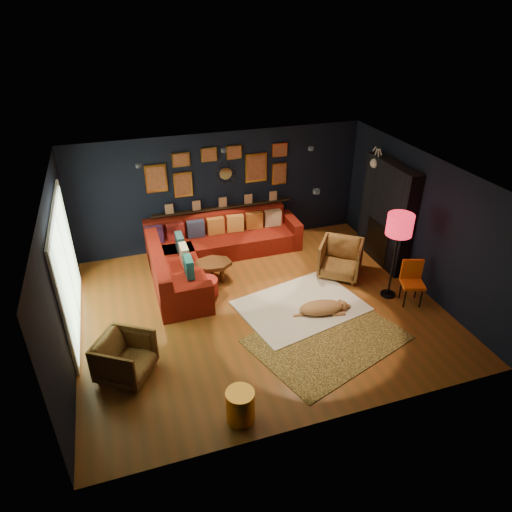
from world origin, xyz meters
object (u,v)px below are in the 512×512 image
object	(u,v)px
floor_lamp	(399,228)
dog	(322,305)
orange_chair	(412,278)
sectional	(206,253)
gold_stool	(240,406)
armchair_right	(341,257)
coffee_table	(213,265)
pouf	(206,287)
armchair_left	(125,356)

from	to	relation	value
floor_lamp	dog	bearing A→B (deg)	-174.33
orange_chair	dog	world-z (taller)	orange_chair
sectional	gold_stool	size ratio (longest dim) A/B	6.84
dog	armchair_right	bearing A→B (deg)	59.22
armchair_right	coffee_table	bearing A→B (deg)	-157.19
pouf	floor_lamp	distance (m)	3.77
pouf	orange_chair	xyz separation A→B (m)	(3.64, -1.37, 0.31)
orange_chair	dog	xyz separation A→B (m)	(-1.77, 0.12, -0.31)
pouf	gold_stool	size ratio (longest dim) A/B	0.96
coffee_table	gold_stool	distance (m)	3.59
floor_lamp	armchair_left	bearing A→B (deg)	-172.81
armchair_left	dog	distance (m)	3.53
floor_lamp	sectional	bearing A→B (deg)	144.98
armchair_right	dog	size ratio (longest dim) A/B	0.75
armchair_right	orange_chair	bearing A→B (deg)	-19.80
armchair_right	pouf	bearing A→B (deg)	-146.23
gold_stool	sectional	bearing A→B (deg)	83.71
dog	sectional	bearing A→B (deg)	133.80
coffee_table	orange_chair	size ratio (longest dim) A/B	1.00
orange_chair	floor_lamp	distance (m)	1.03
coffee_table	pouf	world-z (taller)	coffee_table
sectional	coffee_table	world-z (taller)	sectional
armchair_left	floor_lamp	distance (m)	5.14
pouf	armchair_right	distance (m)	2.82
gold_stool	dog	distance (m)	2.76
dog	coffee_table	bearing A→B (deg)	141.80
armchair_left	orange_chair	world-z (taller)	orange_chair
pouf	floor_lamp	size ratio (longest dim) A/B	0.28
armchair_left	sectional	bearing A→B (deg)	-1.06
coffee_table	gold_stool	world-z (taller)	gold_stool
sectional	floor_lamp	size ratio (longest dim) A/B	1.98
coffee_table	sectional	bearing A→B (deg)	91.38
pouf	armchair_right	bearing A→B (deg)	-2.57
gold_stool	floor_lamp	xyz separation A→B (m)	(3.57, 1.98, 1.20)
coffee_table	gold_stool	xyz separation A→B (m)	(-0.47, -3.56, -0.09)
gold_stool	dog	world-z (taller)	gold_stool
armchair_left	orange_chair	distance (m)	5.27
dog	armchair_left	bearing A→B (deg)	-163.07
sectional	pouf	xyz separation A→B (m)	(-0.26, -1.08, -0.14)
sectional	dog	distance (m)	2.84
coffee_table	dog	distance (m)	2.36
coffee_table	armchair_right	world-z (taller)	armchair_right
armchair_right	dog	distance (m)	1.48
armchair_right	floor_lamp	distance (m)	1.53
orange_chair	floor_lamp	xyz separation A→B (m)	(-0.27, 0.27, 0.96)
armchair_right	orange_chair	size ratio (longest dim) A/B	1.00
pouf	armchair_left	size ratio (longest dim) A/B	0.63
orange_chair	dog	bearing A→B (deg)	-165.66
sectional	armchair_left	xyz separation A→B (m)	(-1.87, -2.81, 0.06)
sectional	coffee_table	distance (m)	0.60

